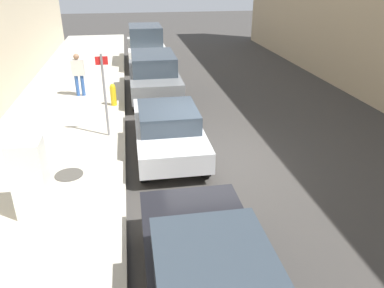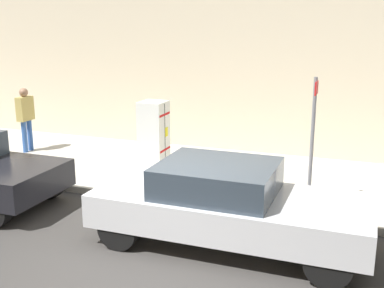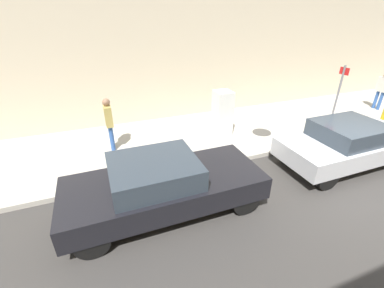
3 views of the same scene
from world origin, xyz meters
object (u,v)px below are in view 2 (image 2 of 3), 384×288
at_px(discarded_refrigerator, 154,135).
at_px(street_sign_post, 312,137).
at_px(parked_sedan_silver, 227,204).
at_px(pedestrian_standing_near, 25,115).

xyz_separation_m(discarded_refrigerator, street_sign_post, (1.38, 3.89, 0.59)).
relative_size(discarded_refrigerator, parked_sedan_silver, 0.37).
height_order(discarded_refrigerator, street_sign_post, street_sign_post).
relative_size(street_sign_post, pedestrian_standing_near, 1.43).
distance_m(street_sign_post, parked_sedan_silver, 2.22).
bearing_deg(discarded_refrigerator, street_sign_post, 70.48).
bearing_deg(pedestrian_standing_near, discarded_refrigerator, -40.26).
bearing_deg(street_sign_post, discarded_refrigerator, -109.52).
xyz_separation_m(street_sign_post, pedestrian_standing_near, (-1.62, -7.86, -0.38)).
distance_m(discarded_refrigerator, street_sign_post, 4.17).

